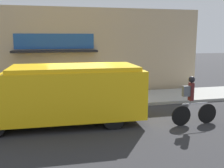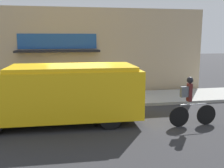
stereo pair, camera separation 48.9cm
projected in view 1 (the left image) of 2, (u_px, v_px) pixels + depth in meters
ground_plane at (80, 110)px, 11.12m from camera, size 70.00×70.00×0.00m
sidewalk at (77, 101)px, 12.43m from camera, size 28.00×2.76×0.14m
storefront at (72, 52)px, 13.75m from camera, size 14.35×0.94×4.58m
school_bus at (64, 94)px, 9.25m from camera, size 6.16×2.80×2.06m
cyclist at (192, 102)px, 9.10m from camera, size 1.75×0.22×1.73m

